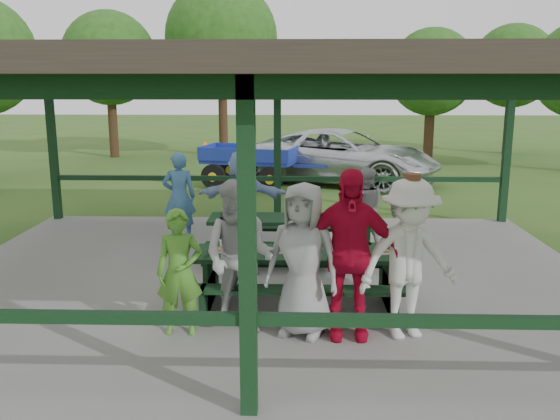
{
  "coord_description": "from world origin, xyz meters",
  "views": [
    {
      "loc": [
        0.42,
        -8.67,
        3.05
      ],
      "look_at": [
        0.18,
        -0.3,
        1.21
      ],
      "focal_mm": 38.0,
      "sensor_mm": 36.0,
      "label": 1
    }
  ],
  "objects_px": {
    "pickup_truck": "(342,156)",
    "spectator_lblue": "(242,198)",
    "contestant_white_fedora": "(409,259)",
    "farm_trailer": "(250,165)",
    "picnic_table_near": "(299,272)",
    "contestant_grey_left": "(239,257)",
    "contestant_red": "(348,254)",
    "spectator_grey": "(365,208)",
    "picnic_table_far": "(293,233)",
    "contestant_grey_mid": "(303,260)",
    "spectator_blue": "(179,197)",
    "contestant_green": "(180,272)"
  },
  "relations": [
    {
      "from": "contestant_red",
      "to": "spectator_grey",
      "type": "bearing_deg",
      "value": 79.85
    },
    {
      "from": "picnic_table_far",
      "to": "contestant_green",
      "type": "relative_size",
      "value": 1.83
    },
    {
      "from": "spectator_lblue",
      "to": "pickup_truck",
      "type": "bearing_deg",
      "value": -106.46
    },
    {
      "from": "contestant_white_fedora",
      "to": "farm_trailer",
      "type": "height_order",
      "value": "contestant_white_fedora"
    },
    {
      "from": "contestant_white_fedora",
      "to": "picnic_table_far",
      "type": "bearing_deg",
      "value": 98.19
    },
    {
      "from": "spectator_blue",
      "to": "spectator_grey",
      "type": "height_order",
      "value": "spectator_blue"
    },
    {
      "from": "contestant_red",
      "to": "contestant_green",
      "type": "bearing_deg",
      "value": 178.3
    },
    {
      "from": "contestant_red",
      "to": "contestant_white_fedora",
      "type": "xyz_separation_m",
      "value": [
        0.7,
        0.01,
        -0.06
      ]
    },
    {
      "from": "pickup_truck",
      "to": "contestant_white_fedora",
      "type": "bearing_deg",
      "value": -155.72
    },
    {
      "from": "contestant_grey_mid",
      "to": "spectator_grey",
      "type": "bearing_deg",
      "value": 92.28
    },
    {
      "from": "spectator_blue",
      "to": "spectator_grey",
      "type": "distance_m",
      "value": 3.43
    },
    {
      "from": "contestant_grey_mid",
      "to": "picnic_table_far",
      "type": "bearing_deg",
      "value": 111.76
    },
    {
      "from": "contestant_green",
      "to": "contestant_grey_mid",
      "type": "distance_m",
      "value": 1.45
    },
    {
      "from": "picnic_table_far",
      "to": "contestant_grey_left",
      "type": "relative_size",
      "value": 1.5
    },
    {
      "from": "spectator_blue",
      "to": "pickup_truck",
      "type": "distance_m",
      "value": 7.88
    },
    {
      "from": "contestant_grey_mid",
      "to": "farm_trailer",
      "type": "distance_m",
      "value": 10.64
    },
    {
      "from": "picnic_table_far",
      "to": "farm_trailer",
      "type": "xyz_separation_m",
      "value": [
        -1.33,
        7.66,
        0.05
      ]
    },
    {
      "from": "picnic_table_far",
      "to": "contestant_green",
      "type": "bearing_deg",
      "value": -114.4
    },
    {
      "from": "contestant_green",
      "to": "spectator_lblue",
      "type": "xyz_separation_m",
      "value": [
        0.39,
        3.8,
        0.13
      ]
    },
    {
      "from": "pickup_truck",
      "to": "spectator_lblue",
      "type": "bearing_deg",
      "value": -172.85
    },
    {
      "from": "contestant_green",
      "to": "contestant_red",
      "type": "bearing_deg",
      "value": -6.24
    },
    {
      "from": "contestant_red",
      "to": "contestant_grey_left",
      "type": "bearing_deg",
      "value": 174.55
    },
    {
      "from": "spectator_lblue",
      "to": "spectator_grey",
      "type": "distance_m",
      "value": 2.2
    },
    {
      "from": "picnic_table_near",
      "to": "spectator_blue",
      "type": "height_order",
      "value": "spectator_blue"
    },
    {
      "from": "pickup_truck",
      "to": "spectator_grey",
      "type": "bearing_deg",
      "value": -156.42
    },
    {
      "from": "contestant_grey_left",
      "to": "picnic_table_near",
      "type": "bearing_deg",
      "value": 66.92
    },
    {
      "from": "picnic_table_near",
      "to": "contestant_green",
      "type": "bearing_deg",
      "value": -147.65
    },
    {
      "from": "spectator_lblue",
      "to": "spectator_blue",
      "type": "bearing_deg",
      "value": -15.71
    },
    {
      "from": "picnic_table_near",
      "to": "spectator_blue",
      "type": "distance_m",
      "value": 3.98
    },
    {
      "from": "spectator_lblue",
      "to": "contestant_grey_mid",
      "type": "bearing_deg",
      "value": 106.51
    },
    {
      "from": "spectator_grey",
      "to": "picnic_table_near",
      "type": "bearing_deg",
      "value": 71.77
    },
    {
      "from": "contestant_green",
      "to": "spectator_blue",
      "type": "xyz_separation_m",
      "value": [
        -0.82,
        4.17,
        0.08
      ]
    },
    {
      "from": "contestant_red",
      "to": "contestant_white_fedora",
      "type": "relative_size",
      "value": 1.03
    },
    {
      "from": "picnic_table_far",
      "to": "spectator_grey",
      "type": "distance_m",
      "value": 1.59
    },
    {
      "from": "picnic_table_near",
      "to": "contestant_grey_mid",
      "type": "distance_m",
      "value": 0.98
    },
    {
      "from": "farm_trailer",
      "to": "spectator_grey",
      "type": "bearing_deg",
      "value": -54.75
    },
    {
      "from": "contestant_white_fedora",
      "to": "spectator_blue",
      "type": "xyz_separation_m",
      "value": [
        -3.48,
        4.19,
        -0.11
      ]
    },
    {
      "from": "picnic_table_near",
      "to": "pickup_truck",
      "type": "xyz_separation_m",
      "value": [
        1.32,
        10.33,
        0.23
      ]
    },
    {
      "from": "contestant_white_fedora",
      "to": "contestant_grey_mid",
      "type": "bearing_deg",
      "value": 161.87
    },
    {
      "from": "picnic_table_far",
      "to": "contestant_grey_mid",
      "type": "xyz_separation_m",
      "value": [
        0.13,
        -2.87,
        0.43
      ]
    },
    {
      "from": "contestant_green",
      "to": "spectator_lblue",
      "type": "distance_m",
      "value": 3.83
    },
    {
      "from": "picnic_table_far",
      "to": "farm_trailer",
      "type": "distance_m",
      "value": 7.77
    },
    {
      "from": "contestant_grey_left",
      "to": "contestant_grey_mid",
      "type": "height_order",
      "value": "contestant_grey_left"
    },
    {
      "from": "contestant_white_fedora",
      "to": "picnic_table_near",
      "type": "bearing_deg",
      "value": 127.63
    },
    {
      "from": "contestant_grey_mid",
      "to": "spectator_lblue",
      "type": "height_order",
      "value": "contestant_grey_mid"
    },
    {
      "from": "contestant_grey_left",
      "to": "spectator_lblue",
      "type": "bearing_deg",
      "value": 112.47
    },
    {
      "from": "contestant_grey_mid",
      "to": "spectator_blue",
      "type": "relative_size",
      "value": 1.1
    },
    {
      "from": "picnic_table_near",
      "to": "farm_trailer",
      "type": "bearing_deg",
      "value": 98.35
    },
    {
      "from": "picnic_table_far",
      "to": "spectator_lblue",
      "type": "distance_m",
      "value": 1.36
    },
    {
      "from": "picnic_table_near",
      "to": "pickup_truck",
      "type": "height_order",
      "value": "pickup_truck"
    }
  ]
}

